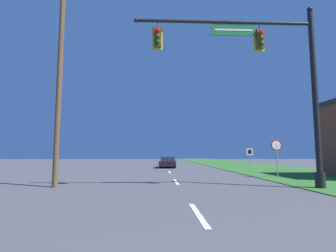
# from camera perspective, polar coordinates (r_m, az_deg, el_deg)

# --- Properties ---
(grass_verge_right) EXTENTS (10.00, 110.00, 0.04)m
(grass_verge_right) POSITION_cam_1_polar(r_m,az_deg,el_deg) (33.19, 18.26, -8.48)
(grass_verge_right) COLOR #2D6626
(grass_verge_right) RESTS_ON ground
(road_center_line) EXTENTS (0.16, 34.80, 0.01)m
(road_center_line) POSITION_cam_1_polar(r_m,az_deg,el_deg) (23.14, 0.31, -9.99)
(road_center_line) COLOR silver
(road_center_line) RESTS_ON ground
(signal_mast) EXTENTS (8.83, 0.47, 8.74)m
(signal_mast) POSITION_cam_1_polar(r_m,az_deg,el_deg) (13.61, 21.88, 10.30)
(signal_mast) COLOR black
(signal_mast) RESTS_ON grass_verge_right
(car_ahead) EXTENTS (2.19, 4.73, 1.19)m
(car_ahead) POSITION_cam_1_polar(r_m,az_deg,el_deg) (30.70, 0.01, -7.91)
(car_ahead) COLOR black
(car_ahead) RESTS_ON ground
(stop_sign) EXTENTS (0.76, 0.07, 2.50)m
(stop_sign) POSITION_cam_1_polar(r_m,az_deg,el_deg) (19.19, 22.55, -4.78)
(stop_sign) COLOR gray
(stop_sign) RESTS_ON grass_verge_right
(route_sign_post) EXTENTS (0.55, 0.06, 2.03)m
(route_sign_post) POSITION_cam_1_polar(r_m,az_deg,el_deg) (24.16, 17.39, -5.94)
(route_sign_post) COLOR gray
(route_sign_post) RESTS_ON grass_verge_right
(utility_pole_near) EXTENTS (1.80, 0.26, 10.76)m
(utility_pole_near) POSITION_cam_1_polar(r_m,az_deg,el_deg) (14.36, -22.51, 10.39)
(utility_pole_near) COLOR brown
(utility_pole_near) RESTS_ON ground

